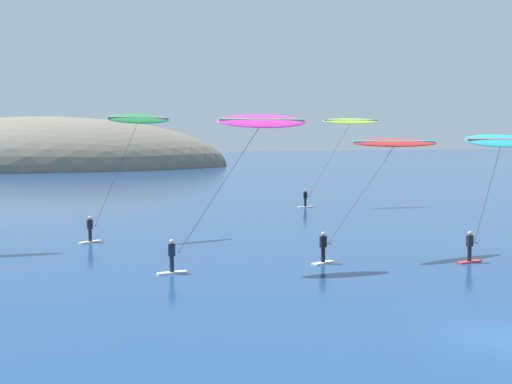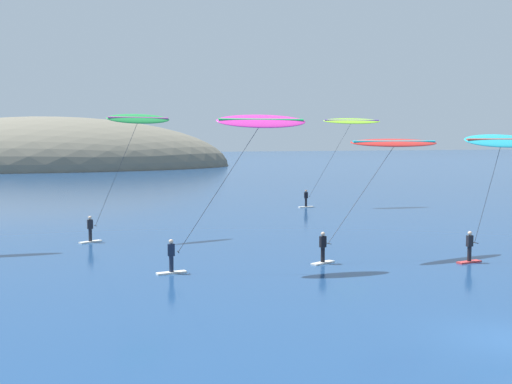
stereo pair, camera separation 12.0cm
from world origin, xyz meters
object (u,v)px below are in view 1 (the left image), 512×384
kitesurfer_magenta (255,133)px  kitesurfer_green (133,132)px  kitesurfer_cyan (499,149)px  kitesurfer_red (390,151)px  kitesurfer_lime (348,127)px

kitesurfer_magenta → kitesurfer_green: (-3.68, 12.38, 0.17)m
kitesurfer_magenta → kitesurfer_cyan: 13.65m
kitesurfer_magenta → kitesurfer_red: bearing=3.8°
kitesurfer_red → kitesurfer_green: bearing=135.7°
kitesurfer_lime → kitesurfer_green: bearing=-151.7°
kitesurfer_magenta → kitesurfer_cyan: size_ratio=1.14×
kitesurfer_lime → kitesurfer_red: size_ratio=0.99×
kitesurfer_magenta → kitesurfer_red: 8.52m
kitesurfer_green → kitesurfer_cyan: bearing=-41.3°
kitesurfer_lime → kitesurfer_green: (-23.66, -12.72, -0.69)m
kitesurfer_magenta → kitesurfer_green: bearing=106.5°
kitesurfer_lime → kitesurfer_green: kitesurfer_lime is taller
kitesurfer_lime → kitesurfer_cyan: kitesurfer_lime is taller
kitesurfer_cyan → kitesurfer_magenta: bearing=169.1°
kitesurfer_red → kitesurfer_cyan: kitesurfer_cyan is taller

